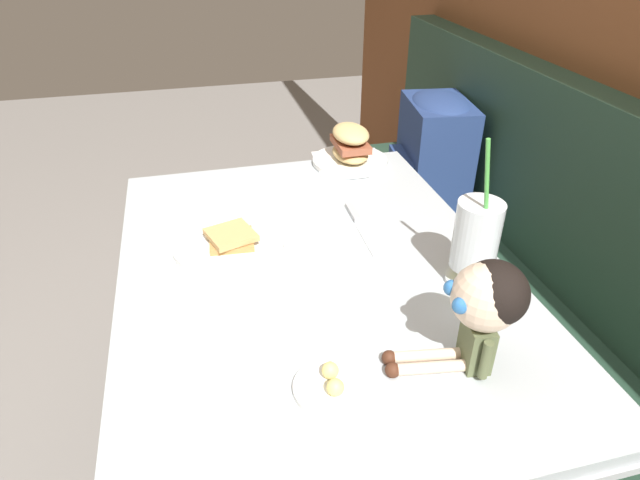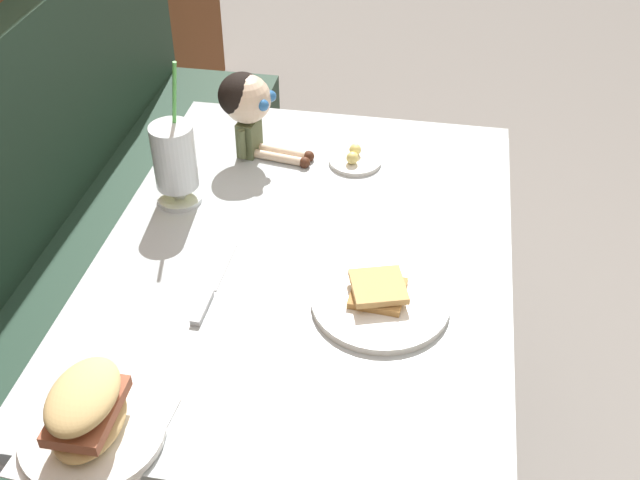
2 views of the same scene
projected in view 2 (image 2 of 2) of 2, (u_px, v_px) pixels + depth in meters
name	position (u px, v px, depth m)	size (l,w,h in m)	color
booth_bench	(51.00, 355.00, 1.88)	(2.60, 0.48, 1.00)	#233D2D
diner_table	(306.00, 322.00, 1.66)	(1.11, 0.81, 0.74)	#B2BCC1
toast_plate	(380.00, 300.00, 1.41)	(0.25, 0.25, 0.04)	white
milkshake_glass	(175.00, 160.00, 1.61)	(0.10, 0.10, 0.32)	silver
sandwich_plate	(89.00, 417.00, 1.16)	(0.22, 0.22, 0.12)	white
butter_saucer	(355.00, 159.00, 1.78)	(0.12, 0.12, 0.04)	white
butter_knife	(208.00, 296.00, 1.43)	(0.24, 0.02, 0.01)	silver
seated_doll	(247.00, 103.00, 1.74)	(0.13, 0.23, 0.20)	#5B6642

